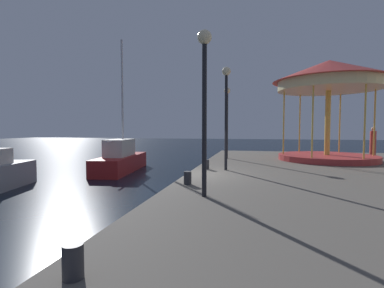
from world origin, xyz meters
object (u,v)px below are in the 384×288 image
object	(u,v)px
lamp_post_mid_promenade	(226,100)
lamp_post_far_end	(227,110)
bollard_center	(73,261)
person_far_corner	(373,143)
bollard_south	(188,178)
sailboat_red	(121,159)
bollard_north	(206,164)
carousel	(329,86)
lamp_post_near_edge	(204,83)

from	to	relation	value
lamp_post_mid_promenade	lamp_post_far_end	bearing A→B (deg)	94.89
bollard_center	person_far_corner	distance (m)	18.57
bollard_south	sailboat_red	bearing A→B (deg)	129.65
bollard_north	bollard_center	distance (m)	9.02
sailboat_red	bollard_south	size ratio (longest dim) A/B	19.47
carousel	person_far_corner	xyz separation A→B (m)	(3.14, 2.45, -3.17)
carousel	bollard_north	xyz separation A→B (m)	(-5.86, -4.74, -3.83)
sailboat_red	lamp_post_far_end	world-z (taller)	sailboat_red
carousel	lamp_post_mid_promenade	world-z (taller)	carousel
lamp_post_far_end	person_far_corner	distance (m)	9.17
bollard_center	lamp_post_near_edge	bearing A→B (deg)	79.35
lamp_post_near_edge	person_far_corner	bearing A→B (deg)	55.52
lamp_post_far_end	bollard_south	distance (m)	8.42
carousel	lamp_post_mid_promenade	xyz separation A→B (m)	(-5.02, -4.85, -1.13)
sailboat_red	bollard_center	distance (m)	13.71
carousel	lamp_post_far_end	xyz separation A→B (m)	(-5.43, -0.14, -1.22)
bollard_south	bollard_north	bearing A→B (deg)	89.71
carousel	bollard_south	bearing A→B (deg)	-125.88
bollard_south	carousel	bearing A→B (deg)	54.12
bollard_south	lamp_post_far_end	bearing A→B (deg)	86.75
sailboat_red	bollard_south	distance (m)	8.90
lamp_post_mid_promenade	lamp_post_far_end	xyz separation A→B (m)	(-0.40, 4.72, -0.09)
lamp_post_mid_promenade	person_far_corner	xyz separation A→B (m)	(8.17, 7.30, -2.05)
lamp_post_far_end	person_far_corner	bearing A→B (deg)	16.81
person_far_corner	bollard_south	bearing A→B (deg)	-130.46
sailboat_red	bollard_center	size ratio (longest dim) A/B	19.47
bollard_north	bollard_south	bearing A→B (deg)	-90.29
lamp_post_mid_promenade	bollard_center	size ratio (longest dim) A/B	10.61
carousel	bollard_north	bearing A→B (deg)	-141.04
sailboat_red	bollard_north	bearing A→B (deg)	-31.30
person_far_corner	sailboat_red	bearing A→B (deg)	-165.77
lamp_post_mid_promenade	lamp_post_far_end	size ratio (longest dim) A/B	1.04
carousel	bollard_south	world-z (taller)	carousel
carousel	person_far_corner	distance (m)	5.10
sailboat_red	lamp_post_near_edge	bearing A→B (deg)	-52.11
sailboat_red	carousel	xyz separation A→B (m)	(11.56, 1.28, 4.10)
carousel	bollard_center	distance (m)	15.45
lamp_post_far_end	bollard_north	distance (m)	5.31
sailboat_red	carousel	distance (m)	12.33
person_far_corner	carousel	bearing A→B (deg)	-142.07
carousel	bollard_north	world-z (taller)	carousel
bollard_center	person_far_corner	bearing A→B (deg)	60.85
lamp_post_mid_promenade	person_far_corner	distance (m)	11.15
bollard_center	lamp_post_far_end	bearing A→B (deg)	88.03
lamp_post_near_edge	bollard_north	bearing A→B (deg)	98.89
sailboat_red	lamp_post_far_end	size ratio (longest dim) A/B	1.91
lamp_post_mid_promenade	lamp_post_far_end	distance (m)	4.73
lamp_post_near_edge	bollard_north	world-z (taller)	lamp_post_near_edge
lamp_post_near_edge	bollard_center	world-z (taller)	lamp_post_near_edge
sailboat_red	person_far_corner	distance (m)	15.20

